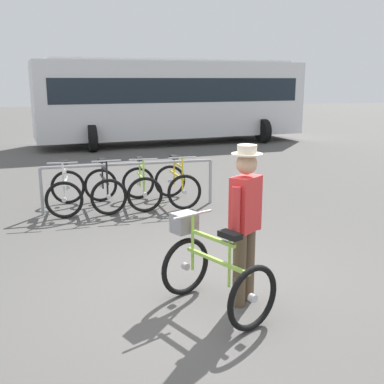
{
  "coord_description": "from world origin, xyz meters",
  "views": [
    {
      "loc": [
        -1.18,
        -4.83,
        2.36
      ],
      "look_at": [
        0.01,
        0.75,
        1.0
      ],
      "focal_mm": 44.07,
      "sensor_mm": 36.0,
      "label": 1
    }
  ],
  "objects_px": {
    "racked_bike_white": "(66,191)",
    "person_with_featured_bike": "(245,219)",
    "racked_bike_yellow": "(177,184)",
    "featured_bicycle": "(211,268)",
    "bus_distant": "(172,97)",
    "racked_bike_lime": "(141,187)",
    "racked_bike_black": "(105,189)"
  },
  "relations": [
    {
      "from": "racked_bike_white",
      "to": "person_with_featured_bike",
      "type": "relative_size",
      "value": 0.65
    },
    {
      "from": "racked_bike_yellow",
      "to": "person_with_featured_bike",
      "type": "xyz_separation_m",
      "value": [
        -0.05,
        -4.35,
        0.58
      ]
    },
    {
      "from": "featured_bicycle",
      "to": "bus_distant",
      "type": "height_order",
      "value": "bus_distant"
    },
    {
      "from": "racked_bike_lime",
      "to": "featured_bicycle",
      "type": "relative_size",
      "value": 0.88
    },
    {
      "from": "racked_bike_black",
      "to": "racked_bike_white",
      "type": "bearing_deg",
      "value": -176.28
    },
    {
      "from": "racked_bike_white",
      "to": "racked_bike_lime",
      "type": "xyz_separation_m",
      "value": [
        1.4,
        0.09,
        0.0
      ]
    },
    {
      "from": "racked_bike_white",
      "to": "person_with_featured_bike",
      "type": "xyz_separation_m",
      "value": [
        2.05,
        -4.22,
        0.58
      ]
    },
    {
      "from": "bus_distant",
      "to": "racked_bike_yellow",
      "type": "bearing_deg",
      "value": -99.04
    },
    {
      "from": "racked_bike_yellow",
      "to": "featured_bicycle",
      "type": "relative_size",
      "value": 0.93
    },
    {
      "from": "featured_bicycle",
      "to": "bus_distant",
      "type": "distance_m",
      "value": 13.55
    },
    {
      "from": "racked_bike_white",
      "to": "racked_bike_lime",
      "type": "relative_size",
      "value": 1.0
    },
    {
      "from": "person_with_featured_bike",
      "to": "bus_distant",
      "type": "bearing_deg",
      "value": 83.68
    },
    {
      "from": "racked_bike_black",
      "to": "racked_bike_lime",
      "type": "relative_size",
      "value": 1.05
    },
    {
      "from": "racked_bike_black",
      "to": "person_with_featured_bike",
      "type": "xyz_separation_m",
      "value": [
        1.35,
        -4.26,
        0.58
      ]
    },
    {
      "from": "featured_bicycle",
      "to": "person_with_featured_bike",
      "type": "height_order",
      "value": "person_with_featured_bike"
    },
    {
      "from": "racked_bike_white",
      "to": "racked_bike_black",
      "type": "height_order",
      "value": "same"
    },
    {
      "from": "racked_bike_yellow",
      "to": "featured_bicycle",
      "type": "distance_m",
      "value": 4.41
    },
    {
      "from": "racked_bike_lime",
      "to": "bus_distant",
      "type": "relative_size",
      "value": 0.11
    },
    {
      "from": "racked_bike_white",
      "to": "bus_distant",
      "type": "height_order",
      "value": "bus_distant"
    },
    {
      "from": "racked_bike_lime",
      "to": "featured_bicycle",
      "type": "bearing_deg",
      "value": -86.4
    },
    {
      "from": "racked_bike_yellow",
      "to": "featured_bicycle",
      "type": "bearing_deg",
      "value": -95.53
    },
    {
      "from": "racked_bike_white",
      "to": "person_with_featured_bike",
      "type": "distance_m",
      "value": 4.72
    },
    {
      "from": "racked_bike_lime",
      "to": "person_with_featured_bike",
      "type": "xyz_separation_m",
      "value": [
        0.65,
        -4.31,
        0.58
      ]
    },
    {
      "from": "racked_bike_yellow",
      "to": "racked_bike_black",
      "type": "bearing_deg",
      "value": -176.28
    },
    {
      "from": "racked_bike_white",
      "to": "bus_distant",
      "type": "distance_m",
      "value": 9.86
    },
    {
      "from": "featured_bicycle",
      "to": "person_with_featured_bike",
      "type": "relative_size",
      "value": 0.73
    },
    {
      "from": "racked_bike_lime",
      "to": "featured_bicycle",
      "type": "height_order",
      "value": "same"
    },
    {
      "from": "featured_bicycle",
      "to": "racked_bike_white",
      "type": "bearing_deg",
      "value": 111.43
    },
    {
      "from": "racked_bike_black",
      "to": "featured_bicycle",
      "type": "relative_size",
      "value": 0.93
    },
    {
      "from": "racked_bike_yellow",
      "to": "person_with_featured_bike",
      "type": "distance_m",
      "value": 4.39
    },
    {
      "from": "racked_bike_yellow",
      "to": "bus_distant",
      "type": "relative_size",
      "value": 0.11
    },
    {
      "from": "racked_bike_yellow",
      "to": "person_with_featured_bike",
      "type": "bearing_deg",
      "value": -90.66
    }
  ]
}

